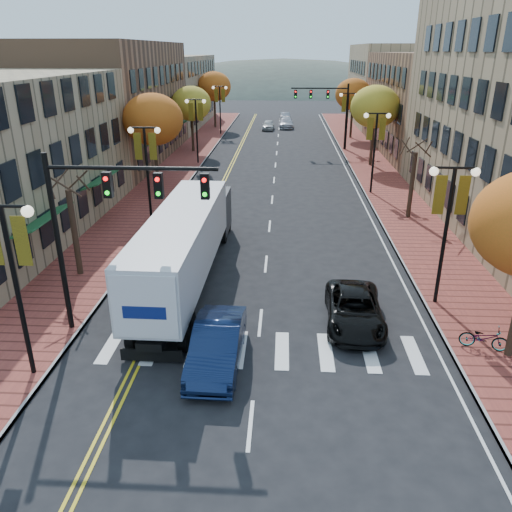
# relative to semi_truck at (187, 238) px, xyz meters

# --- Properties ---
(ground) EXTENTS (200.00, 200.00, 0.00)m
(ground) POSITION_rel_semi_truck_xyz_m (3.59, -7.85, -2.16)
(ground) COLOR black
(ground) RESTS_ON ground
(sidewalk_left) EXTENTS (4.00, 85.00, 0.15)m
(sidewalk_left) POSITION_rel_semi_truck_xyz_m (-5.41, 24.65, -2.08)
(sidewalk_left) COLOR brown
(sidewalk_left) RESTS_ON ground
(sidewalk_right) EXTENTS (4.00, 85.00, 0.15)m
(sidewalk_right) POSITION_rel_semi_truck_xyz_m (12.59, 24.65, -2.08)
(sidewalk_right) COLOR brown
(sidewalk_right) RESTS_ON ground
(building_left_mid) EXTENTS (12.00, 24.00, 11.00)m
(building_left_mid) POSITION_rel_semi_truck_xyz_m (-13.41, 28.15, 3.34)
(building_left_mid) COLOR brown
(building_left_mid) RESTS_ON ground
(building_left_far) EXTENTS (12.00, 26.00, 9.50)m
(building_left_far) POSITION_rel_semi_truck_xyz_m (-13.41, 53.15, 2.59)
(building_left_far) COLOR #9E8966
(building_left_far) RESTS_ON ground
(building_right_mid) EXTENTS (15.00, 24.00, 10.00)m
(building_right_mid) POSITION_rel_semi_truck_xyz_m (22.09, 34.15, 2.84)
(building_right_mid) COLOR brown
(building_right_mid) RESTS_ON ground
(building_right_far) EXTENTS (15.00, 20.00, 11.00)m
(building_right_far) POSITION_rel_semi_truck_xyz_m (22.09, 56.15, 3.34)
(building_right_far) COLOR #9E8966
(building_right_far) RESTS_ON ground
(tree_left_a) EXTENTS (0.28, 0.28, 4.20)m
(tree_left_a) POSITION_rel_semi_truck_xyz_m (-5.41, 0.15, 0.09)
(tree_left_a) COLOR #382619
(tree_left_a) RESTS_ON sidewalk_left
(tree_left_b) EXTENTS (4.48, 4.48, 7.21)m
(tree_left_b) POSITION_rel_semi_truck_xyz_m (-5.41, 16.15, 3.29)
(tree_left_b) COLOR #382619
(tree_left_b) RESTS_ON sidewalk_left
(tree_left_c) EXTENTS (4.16, 4.16, 6.69)m
(tree_left_c) POSITION_rel_semi_truck_xyz_m (-5.41, 32.15, 2.90)
(tree_left_c) COLOR #382619
(tree_left_c) RESTS_ON sidewalk_left
(tree_left_d) EXTENTS (4.61, 4.61, 7.42)m
(tree_left_d) POSITION_rel_semi_truck_xyz_m (-5.41, 50.15, 3.45)
(tree_left_d) COLOR #382619
(tree_left_d) RESTS_ON sidewalk_left
(tree_right_b) EXTENTS (0.28, 0.28, 4.20)m
(tree_right_b) POSITION_rel_semi_truck_xyz_m (12.59, 10.15, 0.09)
(tree_right_b) COLOR #382619
(tree_right_b) RESTS_ON sidewalk_right
(tree_right_c) EXTENTS (4.48, 4.48, 7.21)m
(tree_right_c) POSITION_rel_semi_truck_xyz_m (12.59, 26.15, 3.29)
(tree_right_c) COLOR #382619
(tree_right_c) RESTS_ON sidewalk_right
(tree_right_d) EXTENTS (4.35, 4.35, 7.00)m
(tree_right_d) POSITION_rel_semi_truck_xyz_m (12.59, 42.15, 3.13)
(tree_right_d) COLOR #382619
(tree_right_d) RESTS_ON sidewalk_right
(lamp_left_a) EXTENTS (1.96, 0.36, 6.05)m
(lamp_left_a) POSITION_rel_semi_truck_xyz_m (-3.91, -7.85, 2.14)
(lamp_left_a) COLOR black
(lamp_left_a) RESTS_ON ground
(lamp_left_b) EXTENTS (1.96, 0.36, 6.05)m
(lamp_left_b) POSITION_rel_semi_truck_xyz_m (-3.91, 8.15, 2.14)
(lamp_left_b) COLOR black
(lamp_left_b) RESTS_ON ground
(lamp_left_c) EXTENTS (1.96, 0.36, 6.05)m
(lamp_left_c) POSITION_rel_semi_truck_xyz_m (-3.91, 26.15, 2.14)
(lamp_left_c) COLOR black
(lamp_left_c) RESTS_ON ground
(lamp_left_d) EXTENTS (1.96, 0.36, 6.05)m
(lamp_left_d) POSITION_rel_semi_truck_xyz_m (-3.91, 44.15, 2.14)
(lamp_left_d) COLOR black
(lamp_left_d) RESTS_ON ground
(lamp_right_a) EXTENTS (1.96, 0.36, 6.05)m
(lamp_right_a) POSITION_rel_semi_truck_xyz_m (11.09, -1.85, 2.14)
(lamp_right_a) COLOR black
(lamp_right_a) RESTS_ON ground
(lamp_right_b) EXTENTS (1.96, 0.36, 6.05)m
(lamp_right_b) POSITION_rel_semi_truck_xyz_m (11.09, 16.15, 2.14)
(lamp_right_b) COLOR black
(lamp_right_b) RESTS_ON ground
(lamp_right_c) EXTENTS (1.96, 0.36, 6.05)m
(lamp_right_c) POSITION_rel_semi_truck_xyz_m (11.09, 34.15, 2.14)
(lamp_right_c) COLOR black
(lamp_right_c) RESTS_ON ground
(traffic_mast_near) EXTENTS (6.10, 0.35, 7.00)m
(traffic_mast_near) POSITION_rel_semi_truck_xyz_m (-1.89, -4.85, 2.77)
(traffic_mast_near) COLOR black
(traffic_mast_near) RESTS_ON ground
(traffic_mast_far) EXTENTS (6.10, 0.34, 7.00)m
(traffic_mast_far) POSITION_rel_semi_truck_xyz_m (9.06, 34.15, 2.77)
(traffic_mast_far) COLOR black
(traffic_mast_far) RESTS_ON ground
(semi_truck) EXTENTS (2.56, 14.78, 3.69)m
(semi_truck) POSITION_rel_semi_truck_xyz_m (0.00, 0.00, 0.00)
(semi_truck) COLOR black
(semi_truck) RESTS_ON ground
(navy_sedan) EXTENTS (1.70, 4.70, 1.54)m
(navy_sedan) POSITION_rel_semi_truck_xyz_m (2.23, -6.78, -1.39)
(navy_sedan) COLOR #0D1836
(navy_sedan) RESTS_ON ground
(black_suv) EXTENTS (2.40, 4.85, 1.32)m
(black_suv) POSITION_rel_semi_truck_xyz_m (7.34, -3.74, -1.49)
(black_suv) COLOR black
(black_suv) RESTS_ON ground
(car_far_white) EXTENTS (1.71, 3.88, 1.30)m
(car_far_white) POSITION_rel_semi_truck_xyz_m (2.12, 49.00, -1.51)
(car_far_white) COLOR silver
(car_far_white) RESTS_ON ground
(car_far_silver) EXTENTS (2.03, 4.86, 1.40)m
(car_far_silver) POSITION_rel_semi_truck_xyz_m (4.57, 50.98, -1.45)
(car_far_silver) COLOR #A5A4AC
(car_far_silver) RESTS_ON ground
(car_far_oncoming) EXTENTS (1.68, 4.02, 1.29)m
(car_far_oncoming) POSITION_rel_semi_truck_xyz_m (4.35, 58.74, -1.51)
(car_far_oncoming) COLOR #94949A
(car_far_oncoming) RESTS_ON ground
(bicycle) EXTENTS (1.78, 1.01, 0.88)m
(bicycle) POSITION_rel_semi_truck_xyz_m (11.80, -5.50, -1.56)
(bicycle) COLOR gray
(bicycle) RESTS_ON sidewalk_right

